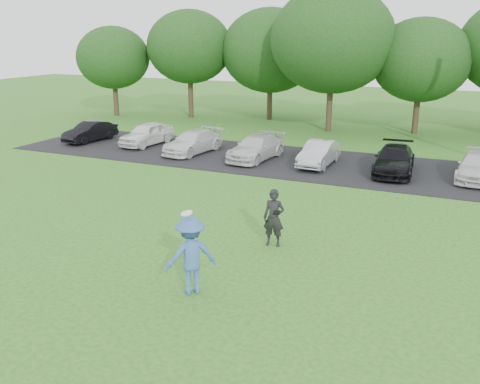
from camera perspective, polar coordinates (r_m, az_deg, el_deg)
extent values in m
plane|color=#28641C|center=(13.91, -5.93, -9.00)|extent=(100.00, 100.00, 0.00)
cube|color=black|center=(25.36, 8.75, 2.93)|extent=(32.00, 6.50, 0.03)
imported|color=#3C63A9|center=(12.74, -5.27, -6.74)|extent=(1.39, 1.37, 1.92)
cylinder|color=white|center=(12.22, -5.71, -2.26)|extent=(0.28, 0.27, 0.11)
imported|color=black|center=(15.48, 3.63, -2.77)|extent=(0.65, 0.46, 1.70)
cube|color=black|center=(15.18, 4.04, -2.18)|extent=(0.15, 0.11, 0.10)
imported|color=black|center=(31.37, -15.69, 6.23)|extent=(1.55, 3.43, 1.09)
imported|color=white|center=(29.66, -9.91, 6.13)|extent=(1.80, 3.67, 1.21)
imported|color=silver|center=(27.42, -5.05, 5.34)|extent=(2.10, 4.01, 1.11)
imported|color=silver|center=(25.92, 1.71, 4.75)|extent=(2.01, 4.06, 1.13)
imported|color=#B6B9BD|center=(24.99, 8.43, 4.09)|extent=(1.26, 3.41, 1.11)
imported|color=black|center=(24.34, 16.13, 3.32)|extent=(1.94, 4.14, 1.17)
imported|color=silver|center=(24.49, 24.00, 2.49)|extent=(1.71, 3.80, 1.08)
cylinder|color=#38281C|center=(40.82, -13.09, 9.51)|extent=(0.36, 0.36, 2.20)
ellipsoid|color=#214C19|center=(40.56, -13.38, 13.78)|extent=(5.20, 5.20, 4.42)
cylinder|color=#38281C|center=(38.98, -5.27, 9.91)|extent=(0.36, 0.36, 2.70)
ellipsoid|color=#214C19|center=(38.71, -5.41, 15.17)|extent=(5.94, 5.94, 5.05)
cylinder|color=#38281C|center=(37.96, 3.17, 9.39)|extent=(0.36, 0.36, 2.20)
ellipsoid|color=#214C19|center=(37.66, 3.26, 14.83)|extent=(6.68, 6.68, 5.68)
cylinder|color=#38281C|center=(33.78, 9.49, 8.68)|extent=(0.36, 0.36, 2.70)
ellipsoid|color=#214C19|center=(33.46, 9.85, 15.70)|extent=(7.42, 7.42, 6.31)
cylinder|color=#38281C|center=(34.32, 18.24, 7.77)|extent=(0.36, 0.36, 2.20)
ellipsoid|color=#214C19|center=(34.00, 18.76, 13.19)|extent=(5.76, 5.76, 4.90)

